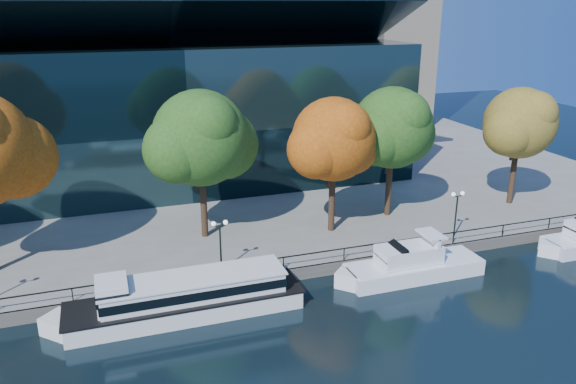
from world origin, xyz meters
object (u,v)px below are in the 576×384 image
object	(u,v)px
tree_4	(394,130)
lamp_2	(457,204)
tree_2	(202,140)
lamp_1	(220,234)
tree_5	(521,125)
tree_3	(335,141)
tour_boat	(180,296)
cruiser_near	(409,265)

from	to	relation	value
tree_4	lamp_2	world-z (taller)	tree_4
lamp_2	tree_2	bearing A→B (deg)	161.06
lamp_1	lamp_2	distance (m)	20.46
tree_4	tree_5	size ratio (longest dim) A/B	1.04
tree_3	tree_4	size ratio (longest dim) A/B	0.97
tour_boat	cruiser_near	size ratio (longest dim) A/B	1.44
lamp_1	tree_3	bearing A→B (deg)	22.73
tree_3	tree_4	world-z (taller)	tree_4
tour_boat	tree_3	size ratio (longest dim) A/B	1.46
cruiser_near	tree_3	xyz separation A→B (m)	(-2.68, 8.51, 8.00)
cruiser_near	tour_boat	bearing A→B (deg)	179.32
tree_2	tour_boat	bearing A→B (deg)	-110.34
cruiser_near	lamp_1	size ratio (longest dim) A/B	2.97
lamp_2	lamp_1	bearing A→B (deg)	180.00
tour_boat	tree_2	bearing A→B (deg)	69.66
tree_5	lamp_2	size ratio (longest dim) A/B	2.88
tree_5	tree_3	bearing A→B (deg)	-177.67
tree_2	tree_3	distance (m)	11.07
cruiser_near	tree_2	world-z (taller)	tree_2
tree_2	lamp_2	distance (m)	22.05
cruiser_near	tree_4	distance (m)	13.73
tour_boat	tree_4	xyz separation A→B (m)	(21.32, 10.14, 7.83)
tree_2	lamp_1	size ratio (longest dim) A/B	3.13
tree_4	lamp_2	distance (m)	8.79
tree_2	tree_4	distance (m)	17.40
tour_boat	lamp_2	bearing A→B (deg)	8.63
tree_2	tree_4	world-z (taller)	tree_2
cruiser_near	tree_5	world-z (taller)	tree_5
tree_4	tour_boat	bearing A→B (deg)	-154.57
tree_5	cruiser_near	bearing A→B (deg)	-151.49
lamp_1	tree_2	bearing A→B (deg)	87.80
tree_3	tree_5	size ratio (longest dim) A/B	1.02
cruiser_near	tree_5	xyz separation A→B (m)	(17.15, 9.32, 7.91)
tree_4	lamp_2	size ratio (longest dim) A/B	3.00
tree_3	lamp_2	distance (m)	11.63
tour_boat	lamp_1	distance (m)	5.79
tree_3	tree_5	bearing A→B (deg)	2.33
lamp_1	lamp_2	bearing A→B (deg)	0.00
tree_2	tree_3	size ratio (longest dim) A/B	1.07
tour_boat	tree_2	xyz separation A→B (m)	(3.93, 10.59, 8.09)
cruiser_near	tree_2	bearing A→B (deg)	141.36
cruiser_near	lamp_1	xyz separation A→B (m)	(-13.77, 3.86, 2.90)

